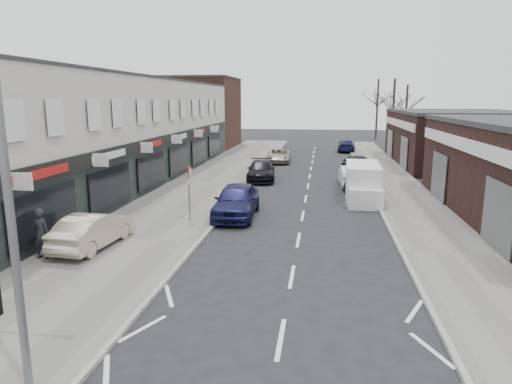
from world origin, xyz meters
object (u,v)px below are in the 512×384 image
at_px(parked_car_left_a, 236,201).
at_px(parked_car_right_a, 351,176).
at_px(parked_car_right_c, 346,146).
at_px(pedestrian, 41,233).
at_px(white_van, 362,183).
at_px(parked_car_right_b, 356,164).
at_px(sedan_on_pavement, 93,230).
at_px(parked_car_left_c, 279,156).
at_px(warning_sign, 190,176).
at_px(parked_car_left_b, 261,171).
at_px(street_lamp, 13,161).

relative_size(parked_car_left_a, parked_car_right_a, 1.15).
bearing_deg(parked_car_right_c, pedestrian, 74.25).
xyz_separation_m(white_van, parked_car_right_b, (0.28, 9.09, -0.17)).
distance_m(sedan_on_pavement, parked_car_left_c, 25.96).
xyz_separation_m(warning_sign, parked_car_left_b, (1.76, 11.76, -1.51)).
bearing_deg(parked_car_right_c, parked_car_right_a, 90.94).
xyz_separation_m(parked_car_left_b, parked_car_right_b, (6.90, 3.60, 0.11)).
height_order(street_lamp, parked_car_right_b, street_lamp).
distance_m(street_lamp, parked_car_left_c, 34.24).
distance_m(white_van, pedestrian, 17.13).
height_order(warning_sign, parked_car_left_a, warning_sign).
xyz_separation_m(street_lamp, parked_car_right_b, (8.03, 28.16, -3.83)).
relative_size(white_van, parked_car_right_a, 1.28).
bearing_deg(white_van, pedestrian, -132.61).
height_order(sedan_on_pavement, parked_car_left_c, sedan_on_pavement).
height_order(warning_sign, white_van, warning_sign).
bearing_deg(warning_sign, parked_car_right_a, 52.69).
distance_m(parked_car_left_a, parked_car_left_b, 10.42).
distance_m(pedestrian, parked_car_right_a, 20.11).
xyz_separation_m(sedan_on_pavement, parked_car_left_b, (4.32, 16.13, -0.10)).
xyz_separation_m(parked_car_right_b, parked_car_right_c, (0.00, 15.75, -0.13)).
xyz_separation_m(sedan_on_pavement, pedestrian, (-1.17, -1.48, 0.25)).
relative_size(warning_sign, parked_car_right_a, 0.65).
bearing_deg(sedan_on_pavement, white_van, -131.47).
bearing_deg(warning_sign, white_van, 36.83).
relative_size(pedestrian, parked_car_right_a, 0.44).
distance_m(white_van, parked_car_right_a, 4.25).
bearing_deg(parked_car_right_a, parked_car_left_c, -63.06).
relative_size(sedan_on_pavement, parked_car_left_a, 0.85).
bearing_deg(parked_car_right_a, white_van, 93.21).
bearing_deg(parked_car_right_b, parked_car_left_b, 23.01).
relative_size(parked_car_left_c, parked_car_right_a, 1.08).
xyz_separation_m(street_lamp, parked_car_right_a, (7.36, 23.29, -3.93)).
height_order(parked_car_right_a, parked_car_right_b, parked_car_right_b).
distance_m(white_van, parked_car_right_b, 9.10).
distance_m(pedestrian, parked_car_right_b, 24.57).
bearing_deg(warning_sign, parked_car_left_a, 34.87).
height_order(parked_car_left_b, parked_car_right_c, parked_car_left_b).
distance_m(parked_car_right_a, parked_car_right_c, 20.63).
xyz_separation_m(warning_sign, pedestrian, (-3.73, -5.85, -1.16)).
bearing_deg(sedan_on_pavement, warning_sign, -116.10).
relative_size(warning_sign, sedan_on_pavement, 0.66).
bearing_deg(parked_car_left_b, parked_car_right_c, 64.63).
distance_m(white_van, sedan_on_pavement, 15.26).
height_order(warning_sign, pedestrian, warning_sign).
distance_m(parked_car_right_b, parked_car_right_c, 15.75).
bearing_deg(parked_car_right_a, parked_car_right_b, -99.69).
relative_size(warning_sign, parked_car_left_c, 0.60).
bearing_deg(street_lamp, parked_car_right_c, 79.64).
xyz_separation_m(warning_sign, white_van, (8.37, 6.27, -1.23)).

